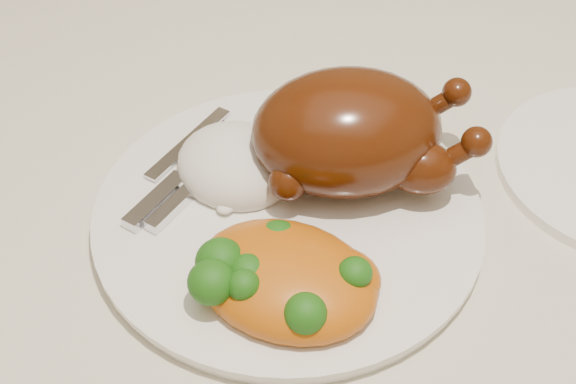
# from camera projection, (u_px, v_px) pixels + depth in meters

# --- Properties ---
(dining_table) EXTENTS (1.60, 0.90, 0.76)m
(dining_table) POSITION_uv_depth(u_px,v_px,m) (456.00, 295.00, 0.73)
(dining_table) COLOR brown
(dining_table) RESTS_ON floor
(tablecloth) EXTENTS (1.73, 1.03, 0.18)m
(tablecloth) POSITION_uv_depth(u_px,v_px,m) (469.00, 241.00, 0.68)
(tablecloth) COLOR beige
(tablecloth) RESTS_ON dining_table
(dinner_plate) EXTENTS (0.40, 0.40, 0.01)m
(dinner_plate) POSITION_uv_depth(u_px,v_px,m) (288.00, 215.00, 0.65)
(dinner_plate) COLOR white
(dinner_plate) RESTS_ON tablecloth
(roast_chicken) EXTENTS (0.21, 0.16, 0.10)m
(roast_chicken) POSITION_uv_depth(u_px,v_px,m) (352.00, 132.00, 0.64)
(roast_chicken) COLOR #4C1D08
(roast_chicken) RESTS_ON dinner_plate
(rice_mound) EXTENTS (0.13, 0.13, 0.05)m
(rice_mound) POSITION_uv_depth(u_px,v_px,m) (236.00, 166.00, 0.67)
(rice_mound) COLOR white
(rice_mound) RESTS_ON dinner_plate
(mac_and_cheese) EXTENTS (0.16, 0.13, 0.05)m
(mac_and_cheese) POSITION_uv_depth(u_px,v_px,m) (283.00, 278.00, 0.58)
(mac_and_cheese) COLOR #BF560C
(mac_and_cheese) RESTS_ON dinner_plate
(cutlery) EXTENTS (0.06, 0.16, 0.01)m
(cutlery) POSITION_uv_depth(u_px,v_px,m) (177.00, 182.00, 0.66)
(cutlery) COLOR silver
(cutlery) RESTS_ON dinner_plate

